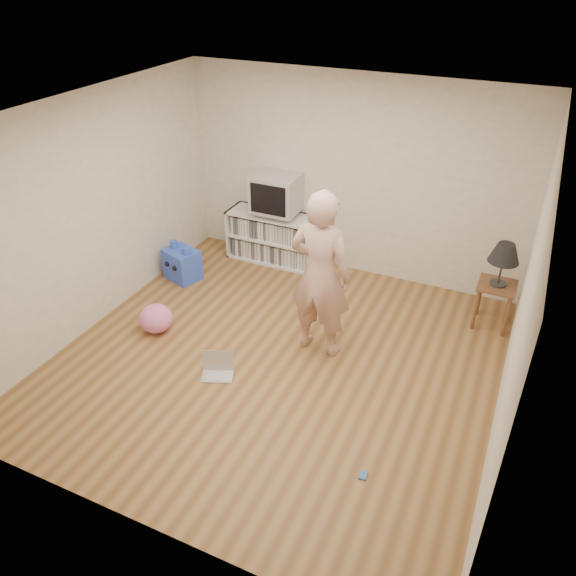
% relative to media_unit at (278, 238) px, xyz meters
% --- Properties ---
extents(ground, '(4.50, 4.50, 0.00)m').
position_rel_media_unit_xyz_m(ground, '(0.96, -2.04, -0.35)').
color(ground, brown).
rests_on(ground, ground).
extents(walls, '(4.52, 4.52, 2.60)m').
position_rel_media_unit_xyz_m(walls, '(0.96, -2.04, 0.95)').
color(walls, beige).
rests_on(walls, ground).
extents(ceiling, '(4.50, 4.50, 0.01)m').
position_rel_media_unit_xyz_m(ceiling, '(0.96, -2.04, 2.25)').
color(ceiling, white).
rests_on(ceiling, walls).
extents(media_unit, '(1.40, 0.45, 0.70)m').
position_rel_media_unit_xyz_m(media_unit, '(0.00, 0.00, 0.00)').
color(media_unit, white).
rests_on(media_unit, ground).
extents(dvd_deck, '(0.45, 0.35, 0.07)m').
position_rel_media_unit_xyz_m(dvd_deck, '(0.00, -0.02, 0.39)').
color(dvd_deck, gray).
rests_on(dvd_deck, media_unit).
extents(crt_tv, '(0.60, 0.53, 0.50)m').
position_rel_media_unit_xyz_m(crt_tv, '(-0.00, -0.02, 0.67)').
color(crt_tv, '#AEAEB4').
rests_on(crt_tv, dvd_deck).
extents(side_table, '(0.42, 0.42, 0.55)m').
position_rel_media_unit_xyz_m(side_table, '(2.95, -0.39, 0.07)').
color(side_table, brown).
rests_on(side_table, ground).
extents(table_lamp, '(0.34, 0.34, 0.52)m').
position_rel_media_unit_xyz_m(table_lamp, '(2.95, -0.39, 0.59)').
color(table_lamp, '#333333').
rests_on(table_lamp, side_table).
extents(person, '(0.70, 0.48, 1.87)m').
position_rel_media_unit_xyz_m(person, '(1.28, -1.64, 0.58)').
color(person, '#D4A391').
rests_on(person, ground).
extents(laptop, '(0.40, 0.36, 0.22)m').
position_rel_media_unit_xyz_m(laptop, '(0.49, -2.49, -0.29)').
color(laptop, silver).
rests_on(laptop, ground).
extents(playing_cards, '(0.07, 0.10, 0.02)m').
position_rel_media_unit_xyz_m(playing_cards, '(2.30, -3.13, -0.34)').
color(playing_cards, '#4B73C9').
rests_on(playing_cards, ground).
extents(plush_blue, '(0.52, 0.47, 0.50)m').
position_rel_media_unit_xyz_m(plush_blue, '(-0.94, -0.98, -0.14)').
color(plush_blue, blue).
rests_on(plush_blue, ground).
extents(plush_pink, '(0.49, 0.49, 0.33)m').
position_rel_media_unit_xyz_m(plush_pink, '(-0.54, -2.12, -0.19)').
color(plush_pink, pink).
rests_on(plush_pink, ground).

